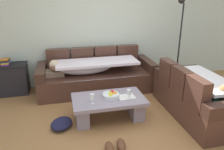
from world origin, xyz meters
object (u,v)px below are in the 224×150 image
object	(u,v)px
floor_lamp	(179,37)
coffee_table	(109,105)
side_cabinet	(10,79)
book_stack_on_cabinet	(5,62)
couch_near_window	(198,97)
wine_glass_near_right	(129,92)
wine_glass_near_left	(92,97)
couch_along_wall	(95,76)
crumpled_garment	(61,124)
open_magazine	(126,97)
fruit_bowl	(111,95)
pair_of_shoes	(115,146)

from	to	relation	value
floor_lamp	coffee_table	bearing A→B (deg)	-149.04
coffee_table	side_cabinet	size ratio (longest dim) A/B	1.67
book_stack_on_cabinet	couch_near_window	bearing A→B (deg)	-26.53
couch_near_window	coffee_table	bearing A→B (deg)	81.18
wine_glass_near_right	wine_glass_near_left	bearing A→B (deg)	-177.15
wine_glass_near_right	side_cabinet	bearing A→B (deg)	143.62
wine_glass_near_left	couch_along_wall	bearing A→B (deg)	79.22
book_stack_on_cabinet	crumpled_garment	xyz separation A→B (m)	(1.04, -1.54, -0.65)
couch_near_window	floor_lamp	distance (m)	1.58
couch_near_window	wine_glass_near_left	world-z (taller)	couch_near_window
couch_along_wall	coffee_table	bearing A→B (deg)	-88.35
side_cabinet	open_magazine	bearing A→B (deg)	-35.40
wine_glass_near_left	floor_lamp	bearing A→B (deg)	30.31
wine_glass_near_right	open_magazine	world-z (taller)	wine_glass_near_right
open_magazine	floor_lamp	xyz separation A→B (m)	(1.53, 1.14, 0.73)
couch_along_wall	wine_glass_near_right	world-z (taller)	couch_along_wall
couch_along_wall	wine_glass_near_left	distance (m)	1.40
book_stack_on_cabinet	crumpled_garment	distance (m)	1.96
couch_near_window	wine_glass_near_right	world-z (taller)	couch_near_window
couch_along_wall	couch_near_window	distance (m)	2.13
fruit_bowl	wine_glass_near_right	xyz separation A→B (m)	(0.27, -0.12, 0.07)
pair_of_shoes	crumpled_garment	world-z (taller)	crumpled_garment
side_cabinet	floor_lamp	world-z (taller)	floor_lamp
couch_along_wall	wine_glass_near_right	xyz separation A→B (m)	(0.35, -1.33, 0.17)
couch_near_window	pair_of_shoes	world-z (taller)	couch_near_window
couch_along_wall	book_stack_on_cabinet	distance (m)	1.85
couch_near_window	wine_glass_near_right	size ratio (longest dim) A/B	10.43
side_cabinet	book_stack_on_cabinet	distance (m)	0.39
couch_near_window	crumpled_garment	distance (m)	2.34
couch_along_wall	open_magazine	bearing A→B (deg)	-75.31
couch_along_wall	coffee_table	world-z (taller)	couch_along_wall
couch_along_wall	pair_of_shoes	distance (m)	2.05
floor_lamp	fruit_bowl	bearing A→B (deg)	-148.44
couch_along_wall	pair_of_shoes	bearing A→B (deg)	-91.49
book_stack_on_cabinet	pair_of_shoes	size ratio (longest dim) A/B	0.72
wine_glass_near_right	floor_lamp	size ratio (longest dim) A/B	0.09
open_magazine	side_cabinet	size ratio (longest dim) A/B	0.39
side_cabinet	book_stack_on_cabinet	world-z (taller)	book_stack_on_cabinet
open_magazine	book_stack_on_cabinet	bearing A→B (deg)	140.84
floor_lamp	wine_glass_near_left	bearing A→B (deg)	-149.69
wine_glass_near_right	crumpled_garment	size ratio (longest dim) A/B	0.42
fruit_bowl	couch_along_wall	bearing A→B (deg)	93.76
coffee_table	book_stack_on_cabinet	distance (m)	2.38
wine_glass_near_left	wine_glass_near_right	distance (m)	0.61
couch_along_wall	side_cabinet	bearing A→B (deg)	172.73
side_cabinet	crumpled_garment	bearing A→B (deg)	-56.95
crumpled_garment	couch_along_wall	bearing A→B (deg)	59.96
book_stack_on_cabinet	coffee_table	bearing A→B (deg)	-38.16
wine_glass_near_left	open_magazine	size ratio (longest dim) A/B	0.59
fruit_bowl	book_stack_on_cabinet	bearing A→B (deg)	142.54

